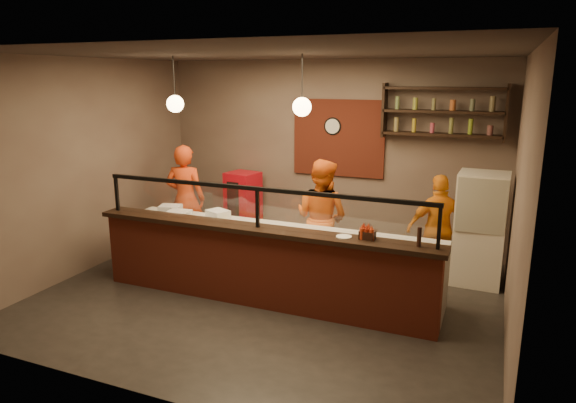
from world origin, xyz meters
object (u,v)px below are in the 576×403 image
at_px(wall_clock, 333,126).
at_px(cook_mid, 321,218).
at_px(pizza_dough, 300,234).
at_px(red_cooler, 243,206).
at_px(cook_right, 439,228).
at_px(cook_left, 186,199).
at_px(condiment_caddy, 367,235).
at_px(pepper_mill, 419,237).
at_px(fridge, 480,229).

distance_m(wall_clock, cook_mid, 1.89).
relative_size(wall_clock, pizza_dough, 0.59).
bearing_deg(red_cooler, cook_right, 0.30).
bearing_deg(cook_left, cook_right, 172.17).
bearing_deg(condiment_caddy, pepper_mill, -4.93).
relative_size(wall_clock, condiment_caddy, 1.71).
distance_m(red_cooler, pizza_dough, 2.83).
height_order(fridge, condiment_caddy, fridge).
bearing_deg(cook_left, wall_clock, -160.83).
bearing_deg(red_cooler, cook_mid, -19.12).
bearing_deg(cook_left, pepper_mill, 148.28).
bearing_deg(cook_right, red_cooler, -34.76).
height_order(cook_mid, red_cooler, cook_mid).
bearing_deg(condiment_caddy, cook_left, 158.11).
relative_size(cook_left, red_cooler, 1.48).
bearing_deg(pizza_dough, red_cooler, 132.67).
distance_m(cook_mid, red_cooler, 2.20).
xyz_separation_m(cook_left, pizza_dough, (2.47, -1.07, -0.01)).
distance_m(wall_clock, pizza_dough, 2.68).
xyz_separation_m(cook_left, cook_mid, (2.45, -0.11, -0.04)).
height_order(cook_right, fridge, fridge).
xyz_separation_m(cook_right, condiment_caddy, (-0.64, -1.70, 0.32)).
height_order(cook_left, pepper_mill, cook_left).
height_order(cook_mid, condiment_caddy, cook_mid).
height_order(cook_mid, pizza_dough, cook_mid).
bearing_deg(cook_mid, condiment_caddy, 142.31).
bearing_deg(pepper_mill, cook_right, 88.65).
distance_m(red_cooler, condiment_caddy, 3.78).
bearing_deg(wall_clock, cook_mid, -78.06).
height_order(wall_clock, pizza_dough, wall_clock).
distance_m(red_cooler, pepper_mill, 4.30).
distance_m(cook_mid, fridge, 2.27).
distance_m(cook_left, cook_mid, 2.45).
distance_m(pizza_dough, condiment_caddy, 1.05).
bearing_deg(pizza_dough, wall_clock, 97.76).
bearing_deg(condiment_caddy, cook_right, 69.24).
distance_m(wall_clock, cook_left, 2.78).
bearing_deg(cook_left, fridge, 173.21).
xyz_separation_m(fridge, red_cooler, (-4.08, 0.56, -0.19)).
bearing_deg(wall_clock, fridge, -19.21).
relative_size(fridge, pepper_mill, 7.18).
height_order(cook_left, cook_right, cook_left).
bearing_deg(red_cooler, fridge, 3.49).
relative_size(red_cooler, pepper_mill, 5.49).
bearing_deg(fridge, cook_mid, -164.31).
bearing_deg(pizza_dough, cook_left, 156.59).
height_order(wall_clock, cook_left, wall_clock).
height_order(cook_mid, cook_right, cook_mid).
height_order(wall_clock, red_cooler, wall_clock).
bearing_deg(wall_clock, red_cooler, -168.93).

